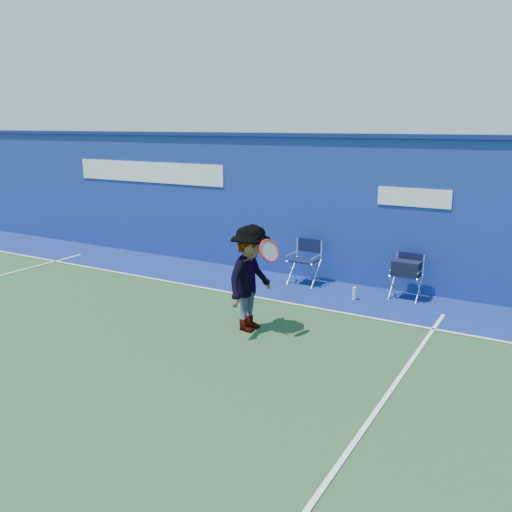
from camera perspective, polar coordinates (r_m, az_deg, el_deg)
The scene contains 8 objects.
ground at distance 8.82m, azimuth -17.34°, elevation -8.66°, with size 80.00×80.00×0.00m, color #264726.
stadium_wall at distance 12.39m, azimuth -0.01°, elevation 5.78°, with size 24.00×0.50×3.08m.
out_of_bounds_strip at distance 11.79m, azimuth -2.67°, elevation -2.34°, with size 24.00×1.80×0.01m, color navy.
court_lines at distance 9.19m, azimuth -14.60°, elevation -7.46°, with size 24.00×12.00×0.01m.
directors_chair_left at distance 11.35m, azimuth 5.09°, elevation -1.51°, with size 0.56×0.50×0.93m.
directors_chair_right at distance 10.72m, azimuth 15.51°, elevation -2.50°, with size 0.52×0.46×0.86m.
water_bottle at distance 10.49m, azimuth 10.31°, elevation -3.92°, with size 0.07×0.07×0.25m, color silver.
tennis_player at distance 8.65m, azimuth -0.56°, elevation -2.35°, with size 0.87×1.12×1.73m.
Camera 1 is at (6.13, -5.43, 3.26)m, focal length 38.00 mm.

